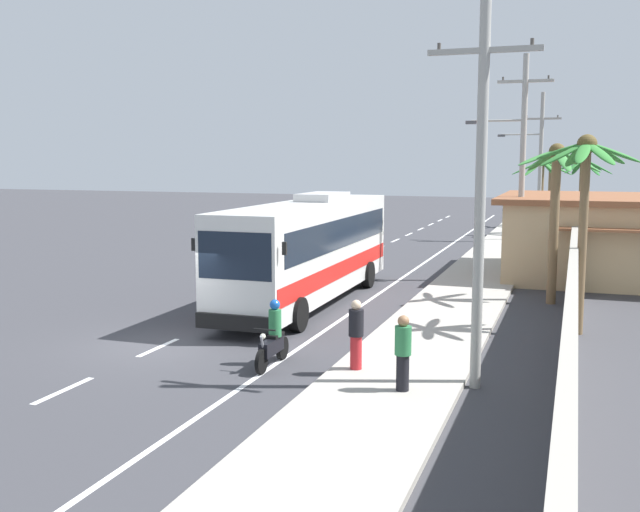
{
  "coord_description": "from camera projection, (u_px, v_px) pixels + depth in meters",
  "views": [
    {
      "loc": [
        10.61,
        -17.21,
        5.15
      ],
      "look_at": [
        2.14,
        6.95,
        1.7
      ],
      "focal_mm": 41.11,
      "sensor_mm": 36.0,
      "label": 1
    }
  ],
  "objects": [
    {
      "name": "palm_third",
      "position": [
        556.0,
        194.0,
        25.48
      ],
      "size": [
        2.84,
        3.0,
        5.64
      ],
      "color": "brown",
      "rests_on": "ground"
    },
    {
      "name": "boundary_wall",
      "position": [
        574.0,
        254.0,
        29.71
      ],
      "size": [
        0.24,
        60.0,
        2.54
      ],
      "primitive_type": "cube",
      "color": "#9E998E",
      "rests_on": "ground"
    },
    {
      "name": "utility_pole_far",
      "position": [
        539.0,
        163.0,
        44.59
      ],
      "size": [
        3.71,
        0.24,
        9.05
      ],
      "color": "#9E9E99",
      "rests_on": "ground"
    },
    {
      "name": "palm_fourth",
      "position": [
        541.0,
        180.0,
        48.05
      ],
      "size": [
        3.88,
        3.48,
        5.15
      ],
      "color": "brown",
      "rests_on": "ground"
    },
    {
      "name": "lane_markings",
      "position": [
        378.0,
        272.0,
        33.01
      ],
      "size": [
        3.8,
        71.0,
        0.01
      ],
      "color": "white",
      "rests_on": "ground"
    },
    {
      "name": "ground_plane",
      "position": [
        164.0,
        345.0,
        20.26
      ],
      "size": [
        160.0,
        160.0,
        0.0
      ],
      "primitive_type": "plane",
      "color": "#3A3A3F"
    },
    {
      "name": "palm_second",
      "position": [
        582.0,
        179.0,
        48.21
      ],
      "size": [
        3.86,
        3.55,
        5.31
      ],
      "color": "brown",
      "rests_on": "ground"
    },
    {
      "name": "motorcycle_beside_bus",
      "position": [
        273.0,
        339.0,
        18.15
      ],
      "size": [
        0.56,
        1.96,
        1.66
      ],
      "color": "black",
      "rests_on": "ground"
    },
    {
      "name": "palm_nearest",
      "position": [
        585.0,
        183.0,
        20.91
      ],
      "size": [
        2.96,
        2.88,
        5.81
      ],
      "color": "brown",
      "rests_on": "ground"
    },
    {
      "name": "pedestrian_near_kerb",
      "position": [
        356.0,
        333.0,
        17.36
      ],
      "size": [
        0.36,
        0.36,
        1.68
      ],
      "rotation": [
        0.0,
        0.0,
        1.54
      ],
      "color": "red",
      "rests_on": "sidewalk_kerb"
    },
    {
      "name": "coach_bus_foreground",
      "position": [
        309.0,
        247.0,
        25.95
      ],
      "size": [
        2.9,
        12.29,
        3.85
      ],
      "color": "silver",
      "rests_on": "ground"
    },
    {
      "name": "utility_pole_nearest",
      "position": [
        481.0,
        185.0,
        15.92
      ],
      "size": [
        2.43,
        0.24,
        8.68
      ],
      "color": "#9E9E99",
      "rests_on": "ground"
    },
    {
      "name": "sidewalk_kerb",
      "position": [
        464.0,
        294.0,
        27.37
      ],
      "size": [
        3.2,
        90.0,
        0.14
      ],
      "primitive_type": "cube",
      "color": "#A8A399",
      "rests_on": "ground"
    },
    {
      "name": "palm_farthest",
      "position": [
        550.0,
        172.0,
        53.64
      ],
      "size": [
        3.29,
        3.56,
        5.42
      ],
      "color": "brown",
      "rests_on": "ground"
    },
    {
      "name": "utility_pole_mid",
      "position": [
        520.0,
        162.0,
        30.25
      ],
      "size": [
        3.48,
        0.24,
        9.33
      ],
      "color": "#9E9E99",
      "rests_on": "ground"
    },
    {
      "name": "pedestrian_midwalk",
      "position": [
        403.0,
        351.0,
        15.75
      ],
      "size": [
        0.36,
        0.36,
        1.66
      ],
      "rotation": [
        0.0,
        0.0,
        2.73
      ],
      "color": "black",
      "rests_on": "sidewalk_kerb"
    }
  ]
}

